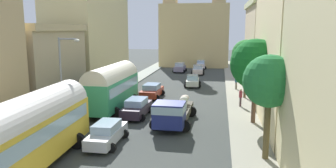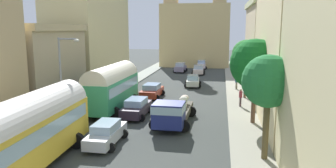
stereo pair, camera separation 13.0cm
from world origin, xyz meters
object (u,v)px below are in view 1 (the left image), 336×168
Objects in this scene: car_4 at (137,108)px; car_6 at (180,68)px; parked_bus_1 at (112,85)px; car_3 at (107,133)px; car_0 at (193,81)px; pedestrian_1 at (236,82)px; parked_bus_0 at (31,128)px; car_1 at (198,70)px; car_5 at (152,91)px; cargo_truck_0 at (173,111)px; car_2 at (201,64)px; streetlamp_near at (64,75)px; pedestrian_0 at (241,97)px.

car_6 is at bearing 89.83° from car_4.
parked_bus_1 reaches higher than car_6.
car_3 is 1.16× the size of car_6.
car_0 is 2.16× the size of pedestrian_1.
parked_bus_0 reaches higher than car_4.
car_5 is (-3.70, -19.01, 0.00)m from car_1.
car_4 is at bearing 148.94° from cargo_truck_0.
car_1 is 33.77m from car_3.
car_5 is 1.16× the size of car_6.
car_4 is at bearing 75.61° from parked_bus_0.
car_2 is at bearing 105.07° from pedestrian_1.
car_6 is (0.09, 28.75, 0.04)m from car_4.
car_3 is 0.63× the size of streetlamp_near.
pedestrian_1 is at bearing 52.08° from streetlamp_near.
cargo_truck_0 is at bearing 51.83° from car_3.
parked_bus_1 reaches higher than car_0.
car_2 reaches higher than car_1.
car_5 reaches higher than car_0.
parked_bus_1 is at bearing 147.21° from car_4.
cargo_truck_0 is 1.65× the size of car_5.
parked_bus_0 reaches higher than pedestrian_0.
car_2 is at bearing 79.37° from parked_bus_1.
cargo_truck_0 is 1.05× the size of streetlamp_near.
car_4 is (-3.49, 2.10, -0.36)m from cargo_truck_0.
cargo_truck_0 is 1.66× the size of car_3.
car_6 is at bearing 89.55° from car_3.
car_6 is at bearing 110.21° from pedestrian_0.
parked_bus_1 is at bearing 89.88° from parked_bus_0.
car_3 is at bearing -91.63° from car_4.
pedestrian_1 reaches higher than car_5.
parked_bus_0 is 45.81m from car_2.
car_4 is at bearing -152.75° from pedestrian_0.
car_2 is 30.35m from pedestrian_0.
pedestrian_1 reaches higher than car_2.
pedestrian_0 is at bearing 50.80° from cargo_truck_0.
car_2 is at bearing 60.17° from car_6.
cargo_truck_0 is at bearing -68.77° from car_5.
car_4 is 2.39× the size of pedestrian_0.
cargo_truck_0 is at bearing -83.71° from car_6.
car_6 is 33.04m from streetlamp_near.
car_5 is at bearing -101.00° from car_1.
car_6 is at bearing 104.15° from car_0.
pedestrian_0 is (9.16, 11.40, 0.32)m from car_3.
car_6 is at bearing 81.91° from streetlamp_near.
parked_bus_0 is 27.04m from car_0.
car_1 is 0.94× the size of car_3.
car_2 is (0.01, 7.63, 0.04)m from car_1.
pedestrian_1 is at bearing -74.93° from car_2.
car_1 is (-0.13, 11.48, 0.00)m from car_0.
car_3 is at bearing -114.29° from pedestrian_1.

